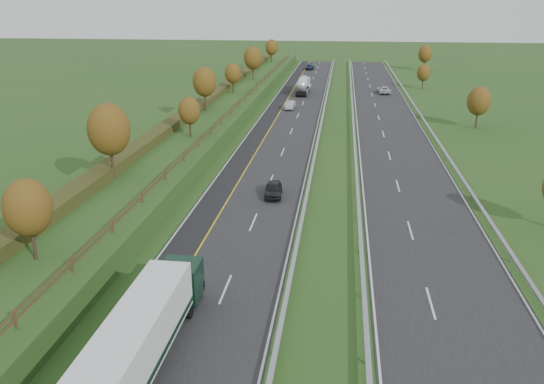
{
  "coord_description": "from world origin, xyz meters",
  "views": [
    {
      "loc": [
        8.72,
        -20.86,
        19.05
      ],
      "look_at": [
        2.67,
        25.3,
        2.2
      ],
      "focal_mm": 35.0,
      "sensor_mm": 36.0,
      "label": 1
    }
  ],
  "objects": [
    {
      "name": "ground",
      "position": [
        8.0,
        55.0,
        0.0
      ],
      "size": [
        400.0,
        400.0,
        0.0
      ],
      "primitive_type": "plane",
      "color": "#274C1B",
      "rests_on": "ground"
    },
    {
      "name": "near_carriageway",
      "position": [
        0.0,
        60.0,
        0.02
      ],
      "size": [
        10.5,
        200.0,
        0.04
      ],
      "primitive_type": "cube",
      "color": "black",
      "rests_on": "ground"
    },
    {
      "name": "far_carriageway",
      "position": [
        16.5,
        60.0,
        0.02
      ],
      "size": [
        10.5,
        200.0,
        0.04
      ],
      "primitive_type": "cube",
      "color": "black",
      "rests_on": "ground"
    },
    {
      "name": "hard_shoulder",
      "position": [
        -3.75,
        60.0,
        0.02
      ],
      "size": [
        3.0,
        200.0,
        0.04
      ],
      "primitive_type": "cube",
      "color": "black",
      "rests_on": "ground"
    },
    {
      "name": "lane_markings",
      "position": [
        6.4,
        59.88,
        0.05
      ],
      "size": [
        26.75,
        200.0,
        0.01
      ],
      "color": "silver",
      "rests_on": "near_carriageway"
    },
    {
      "name": "embankment_left",
      "position": [
        -13.0,
        60.0,
        1.0
      ],
      "size": [
        12.0,
        200.0,
        2.0
      ],
      "primitive_type": "cube",
      "color": "#274C1B",
      "rests_on": "ground"
    },
    {
      "name": "hedge_left",
      "position": [
        -15.0,
        60.0,
        2.55
      ],
      "size": [
        2.2,
        180.0,
        1.1
      ],
      "primitive_type": "cube",
      "color": "#313A17",
      "rests_on": "embankment_left"
    },
    {
      "name": "fence_left",
      "position": [
        -8.5,
        59.59,
        2.73
      ],
      "size": [
        0.12,
        189.06,
        1.2
      ],
      "color": "#422B19",
      "rests_on": "embankment_left"
    },
    {
      "name": "median_barrier_near",
      "position": [
        5.7,
        60.0,
        0.61
      ],
      "size": [
        0.32,
        200.0,
        0.71
      ],
      "color": "#989BA1",
      "rests_on": "ground"
    },
    {
      "name": "median_barrier_far",
      "position": [
        10.8,
        60.0,
        0.61
      ],
      "size": [
        0.32,
        200.0,
        0.71
      ],
      "color": "#989BA1",
      "rests_on": "ground"
    },
    {
      "name": "outer_barrier_far",
      "position": [
        22.3,
        60.0,
        0.62
      ],
      "size": [
        0.32,
        200.0,
        0.71
      ],
      "color": "#989BA1",
      "rests_on": "ground"
    },
    {
      "name": "trees_left",
      "position": [
        -12.64,
        56.63,
        6.37
      ],
      "size": [
        6.64,
        164.3,
        7.66
      ],
      "color": "#2D2116",
      "rests_on": "embankment_left"
    },
    {
      "name": "trees_far",
      "position": [
        29.8,
        89.21,
        4.25
      ],
      "size": [
        8.45,
        118.6,
        7.12
      ],
      "color": "#2D2116",
      "rests_on": "ground"
    },
    {
      "name": "box_lorry",
      "position": [
        -1.2,
        1.63,
        2.33
      ],
      "size": [
        2.58,
        16.28,
        4.06
      ],
      "color": "black",
      "rests_on": "near_carriageway"
    },
    {
      "name": "road_tanker",
      "position": [
        0.31,
        95.11,
        1.86
      ],
      "size": [
        2.4,
        11.22,
        3.46
      ],
      "color": "silver",
      "rests_on": "near_carriageway"
    },
    {
      "name": "car_dark_near",
      "position": [
        2.19,
        30.02,
        0.76
      ],
      "size": [
        2.01,
        4.35,
        1.45
      ],
      "primitive_type": "imported",
      "rotation": [
        0.0,
        0.0,
        0.07
      ],
      "color": "black",
      "rests_on": "near_carriageway"
    },
    {
      "name": "car_silver_mid",
      "position": [
        -0.68,
        76.9,
        0.78
      ],
      "size": [
        1.77,
        4.57,
        1.48
      ],
      "primitive_type": "imported",
      "rotation": [
        0.0,
        0.0,
        -0.04
      ],
      "color": "#A1A2A6",
      "rests_on": "near_carriageway"
    },
    {
      "name": "car_small_far",
      "position": [
        -0.9,
        137.03,
        0.78
      ],
      "size": [
        2.47,
        5.25,
        1.48
      ],
      "primitive_type": "imported",
      "rotation": [
        0.0,
        0.0,
        -0.08
      ],
      "color": "#121F3B",
      "rests_on": "near_carriageway"
    },
    {
      "name": "car_oncoming",
      "position": [
        17.77,
        97.08,
        0.79
      ],
      "size": [
        2.88,
        5.56,
        1.5
      ],
      "primitive_type": "imported",
      "rotation": [
        0.0,
        0.0,
        3.22
      ],
      "color": "silver",
      "rests_on": "far_carriageway"
    }
  ]
}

